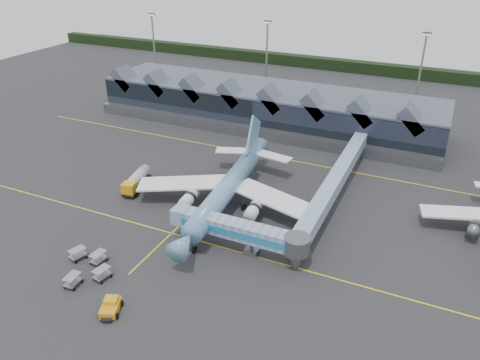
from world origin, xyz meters
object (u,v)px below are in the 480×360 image
at_px(fuel_truck, 137,180).
at_px(main_airliner, 228,188).
at_px(pushback_tug, 111,307).
at_px(jet_bridge, 246,233).

bearing_deg(fuel_truck, main_airliner, -8.29).
relative_size(fuel_truck, pushback_tug, 2.21).
xyz_separation_m(main_airliner, jet_bridge, (8.91, -11.68, -0.20)).
bearing_deg(main_airliner, fuel_truck, 178.16).
xyz_separation_m(main_airliner, pushback_tug, (-2.13, -31.44, -3.07)).
bearing_deg(fuel_truck, jet_bridge, -32.04).
distance_m(jet_bridge, pushback_tug, 22.82).
distance_m(jet_bridge, fuel_truck, 30.36).
height_order(main_airliner, fuel_truck, main_airliner).
bearing_deg(pushback_tug, fuel_truck, 97.73).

